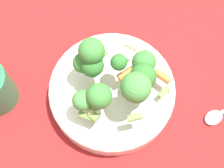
% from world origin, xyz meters
% --- Properties ---
extents(ground_plane, '(3.00, 3.00, 0.00)m').
position_xyz_m(ground_plane, '(0.00, 0.00, 0.00)').
color(ground_plane, maroon).
extents(bowl, '(0.23, 0.23, 0.04)m').
position_xyz_m(bowl, '(0.00, 0.00, 0.02)').
color(bowl, silver).
rests_on(bowl, ground_plane).
extents(pasta_salad, '(0.16, 0.16, 0.10)m').
position_xyz_m(pasta_salad, '(0.00, 0.01, 0.10)').
color(pasta_salad, '#8CB766').
rests_on(pasta_salad, bowl).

